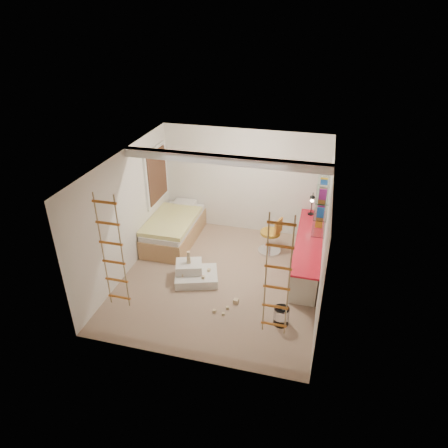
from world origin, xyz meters
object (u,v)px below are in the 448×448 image
(bed, at_px, (174,229))
(desk, at_px, (308,252))
(swivel_chair, at_px, (271,240))
(play_platform, at_px, (194,274))

(bed, bearing_deg, desk, -6.49)
(desk, xyz_separation_m, swivel_chair, (-0.85, 0.42, -0.08))
(desk, bearing_deg, bed, 173.51)
(desk, bearing_deg, swivel_chair, 153.78)
(bed, xyz_separation_m, play_platform, (0.96, -1.41, -0.18))
(swivel_chair, distance_m, play_platform, 2.02)
(swivel_chair, bearing_deg, bed, -178.61)
(swivel_chair, height_order, play_platform, swivel_chair)
(bed, xyz_separation_m, swivel_chair, (2.34, 0.06, -0.00))
(desk, distance_m, swivel_chair, 0.96)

